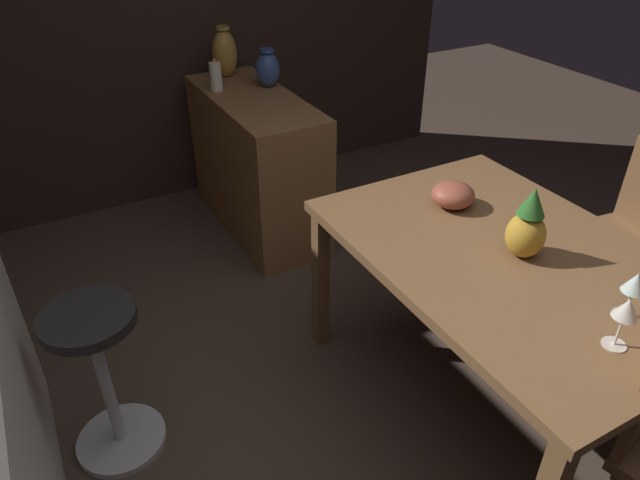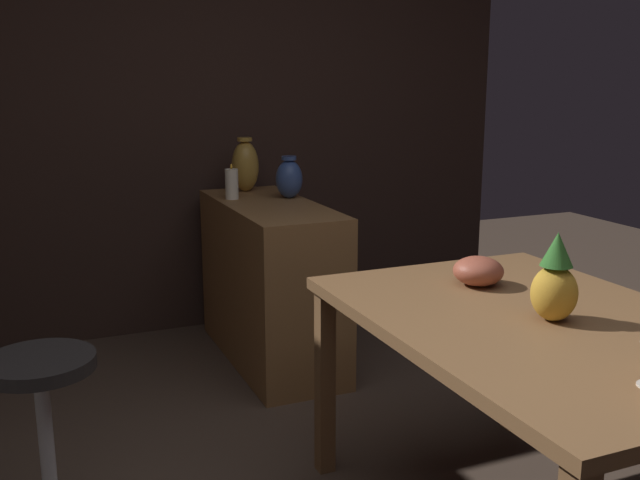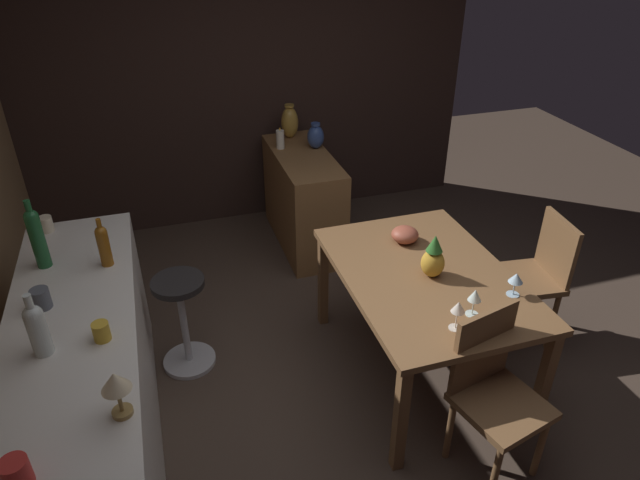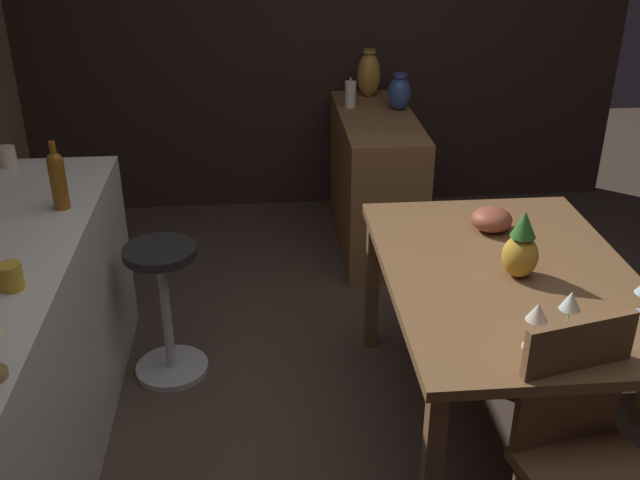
# 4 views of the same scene
# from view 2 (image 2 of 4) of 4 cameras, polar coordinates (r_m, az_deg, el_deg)

# --- Properties ---
(wall_side_right) EXTENTS (0.10, 4.40, 2.60)m
(wall_side_right) POSITION_cam_2_polar(r_m,az_deg,el_deg) (4.14, -13.55, 10.49)
(wall_side_right) COLOR #33231E
(wall_side_right) RESTS_ON ground_plane
(dining_table) EXTENTS (1.37, 0.95, 0.74)m
(dining_table) POSITION_cam_2_polar(r_m,az_deg,el_deg) (2.29, 16.87, -7.78)
(dining_table) COLOR brown
(dining_table) RESTS_ON ground_plane
(sideboard_cabinet) EXTENTS (1.10, 0.44, 0.82)m
(sideboard_cabinet) POSITION_cam_2_polar(r_m,az_deg,el_deg) (3.72, -3.86, -3.33)
(sideboard_cabinet) COLOR olive
(sideboard_cabinet) RESTS_ON ground_plane
(bar_stool) EXTENTS (0.34, 0.34, 0.65)m
(bar_stool) POSITION_cam_2_polar(r_m,az_deg,el_deg) (2.39, -20.60, -15.38)
(bar_stool) COLOR #262323
(bar_stool) RESTS_ON ground_plane
(pineapple_centerpiece) EXTENTS (0.13, 0.13, 0.26)m
(pineapple_centerpiece) POSITION_cam_2_polar(r_m,az_deg,el_deg) (2.22, 17.94, -3.24)
(pineapple_centerpiece) COLOR gold
(pineapple_centerpiece) RESTS_ON dining_table
(fruit_bowl) EXTENTS (0.17, 0.17, 0.10)m
(fruit_bowl) POSITION_cam_2_polar(r_m,az_deg,el_deg) (2.54, 12.31, -2.38)
(fruit_bowl) COLOR #9E4C38
(fruit_bowl) RESTS_ON dining_table
(pillar_candle_tall) EXTENTS (0.07, 0.07, 0.18)m
(pillar_candle_tall) POSITION_cam_2_polar(r_m,az_deg,el_deg) (3.76, -6.94, 4.38)
(pillar_candle_tall) COLOR white
(pillar_candle_tall) RESTS_ON sideboard_cabinet
(vase_brass) EXTENTS (0.15, 0.15, 0.29)m
(vase_brass) POSITION_cam_2_polar(r_m,az_deg,el_deg) (4.00, -5.88, 5.81)
(vase_brass) COLOR #B78C38
(vase_brass) RESTS_ON sideboard_cabinet
(vase_ceramic_blue) EXTENTS (0.14, 0.14, 0.22)m
(vase_ceramic_blue) POSITION_cam_2_polar(r_m,az_deg,el_deg) (3.76, -2.44, 4.84)
(vase_ceramic_blue) COLOR #334C8C
(vase_ceramic_blue) RESTS_ON sideboard_cabinet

